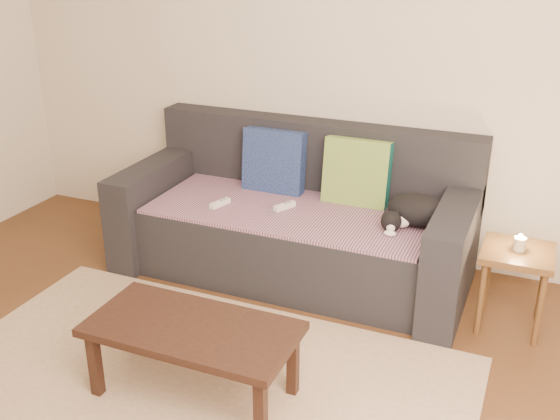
{
  "coord_description": "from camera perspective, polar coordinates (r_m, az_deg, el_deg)",
  "views": [
    {
      "loc": [
        1.33,
        -1.83,
        1.93
      ],
      "look_at": [
        0.05,
        1.2,
        0.55
      ],
      "focal_mm": 42.0,
      "sensor_mm": 36.0,
      "label": 1
    }
  ],
  "objects": [
    {
      "name": "candle",
      "position": [
        3.56,
        20.15,
        -2.76
      ],
      "size": [
        0.06,
        0.06,
        0.09
      ],
      "color": "beige",
      "rests_on": "side_table"
    },
    {
      "name": "coffee_table",
      "position": [
        2.94,
        -7.64,
        -10.7
      ],
      "size": [
        0.92,
        0.46,
        0.37
      ],
      "color": "black",
      "rests_on": "rug"
    },
    {
      "name": "throw_blanket",
      "position": [
        3.87,
        0.93,
        -0.05
      ],
      "size": [
        1.66,
        0.74,
        0.02
      ],
      "primitive_type": "cube",
      "color": "#3D294E",
      "rests_on": "sofa"
    },
    {
      "name": "cat",
      "position": [
        3.7,
        11.65,
        -0.12
      ],
      "size": [
        0.42,
        0.39,
        0.18
      ],
      "rotation": [
        0.0,
        0.0,
        0.32
      ],
      "color": "black",
      "rests_on": "throw_blanket"
    },
    {
      "name": "side_table",
      "position": [
        3.6,
        19.9,
        -4.42
      ],
      "size": [
        0.36,
        0.36,
        0.45
      ],
      "color": "brown",
      "rests_on": "ground"
    },
    {
      "name": "wii_remote_a",
      "position": [
        3.93,
        -5.25,
        0.59
      ],
      "size": [
        0.07,
        0.15,
        0.03
      ],
      "primitive_type": "cube",
      "rotation": [
        0.0,
        0.0,
        1.3
      ],
      "color": "white",
      "rests_on": "throw_blanket"
    },
    {
      "name": "rug",
      "position": [
        3.07,
        -8.89,
        -16.44
      ],
      "size": [
        2.5,
        1.8,
        0.01
      ],
      "primitive_type": "cube",
      "color": "tan",
      "rests_on": "ground"
    },
    {
      "name": "cushion_green",
      "position": [
        3.94,
        6.7,
        3.29
      ],
      "size": [
        0.4,
        0.16,
        0.41
      ],
      "primitive_type": "cube",
      "rotation": [
        -0.14,
        0.0,
        0.0
      ],
      "color": "#0C4E4A",
      "rests_on": "throw_blanket"
    },
    {
      "name": "wii_remote_b",
      "position": [
        3.87,
        0.4,
        0.34
      ],
      "size": [
        0.1,
        0.15,
        0.03
      ],
      "primitive_type": "cube",
      "rotation": [
        0.0,
        0.0,
        1.1
      ],
      "color": "white",
      "rests_on": "throw_blanket"
    },
    {
      "name": "cushion_navy",
      "position": [
        4.11,
        -0.53,
        4.29
      ],
      "size": [
        0.39,
        0.14,
        0.4
      ],
      "primitive_type": "cube",
      "rotation": [
        -0.12,
        0.0,
        0.0
      ],
      "color": "#11184A",
      "rests_on": "throw_blanket"
    },
    {
      "name": "back_wall",
      "position": [
        4.11,
        3.82,
        13.87
      ],
      "size": [
        4.5,
        0.04,
        2.6
      ],
      "primitive_type": "cube",
      "color": "beige",
      "rests_on": "ground"
    },
    {
      "name": "sofa",
      "position": [
        4.0,
        1.42,
        -1.17
      ],
      "size": [
        2.1,
        0.94,
        0.87
      ],
      "color": "#232328",
      "rests_on": "ground"
    }
  ]
}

